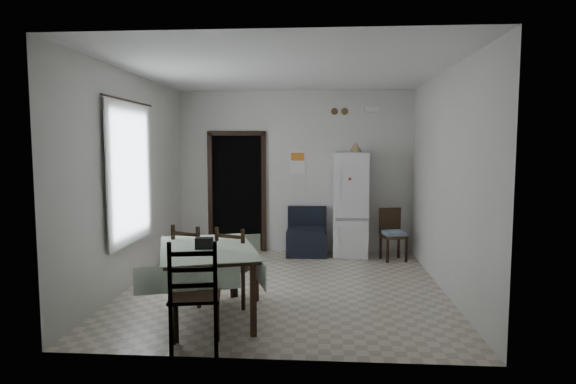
{
  "coord_description": "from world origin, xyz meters",
  "views": [
    {
      "loc": [
        0.49,
        -6.39,
        1.91
      ],
      "look_at": [
        0.0,
        0.5,
        1.25
      ],
      "focal_mm": 30.0,
      "sensor_mm": 36.0,
      "label": 1
    }
  ],
  "objects_px": {
    "navy_seat": "(307,232)",
    "dining_table": "(208,282)",
    "dining_chair_near_head": "(195,294)",
    "corner_chair": "(393,235)",
    "fridge": "(351,204)",
    "dining_chair_far_right": "(237,265)",
    "dining_chair_far_left": "(195,263)"
  },
  "relations": [
    {
      "from": "navy_seat",
      "to": "dining_table",
      "type": "distance_m",
      "value": 3.32
    },
    {
      "from": "dining_chair_near_head",
      "to": "corner_chair",
      "type": "bearing_deg",
      "value": -132.69
    },
    {
      "from": "fridge",
      "to": "navy_seat",
      "type": "bearing_deg",
      "value": -175.17
    },
    {
      "from": "navy_seat",
      "to": "dining_chair_near_head",
      "type": "height_order",
      "value": "dining_chair_near_head"
    },
    {
      "from": "fridge",
      "to": "corner_chair",
      "type": "height_order",
      "value": "fridge"
    },
    {
      "from": "fridge",
      "to": "dining_chair_far_right",
      "type": "xyz_separation_m",
      "value": [
        -1.53,
        -2.68,
        -0.42
      ]
    },
    {
      "from": "fridge",
      "to": "dining_chair_far_right",
      "type": "relative_size",
      "value": 1.89
    },
    {
      "from": "navy_seat",
      "to": "corner_chair",
      "type": "xyz_separation_m",
      "value": [
        1.46,
        -0.3,
        0.02
      ]
    },
    {
      "from": "corner_chair",
      "to": "dining_chair_far_right",
      "type": "bearing_deg",
      "value": -146.54
    },
    {
      "from": "dining_chair_far_left",
      "to": "dining_chair_near_head",
      "type": "xyz_separation_m",
      "value": [
        0.38,
        -1.4,
        0.05
      ]
    },
    {
      "from": "dining_chair_far_left",
      "to": "dining_chair_far_right",
      "type": "distance_m",
      "value": 0.54
    },
    {
      "from": "navy_seat",
      "to": "dining_chair_far_left",
      "type": "xyz_separation_m",
      "value": [
        -1.28,
        -2.64,
        0.07
      ]
    },
    {
      "from": "corner_chair",
      "to": "dining_chair_far_left",
      "type": "height_order",
      "value": "dining_chair_far_left"
    },
    {
      "from": "dining_chair_near_head",
      "to": "fridge",
      "type": "bearing_deg",
      "value": -122.96
    },
    {
      "from": "dining_table",
      "to": "corner_chair",
      "type": "bearing_deg",
      "value": 31.06
    },
    {
      "from": "dining_table",
      "to": "dining_chair_far_right",
      "type": "bearing_deg",
      "value": 44.44
    },
    {
      "from": "fridge",
      "to": "dining_chair_far_left",
      "type": "bearing_deg",
      "value": -123.15
    },
    {
      "from": "dining_table",
      "to": "dining_chair_far_right",
      "type": "height_order",
      "value": "dining_chair_far_right"
    },
    {
      "from": "corner_chair",
      "to": "dining_chair_near_head",
      "type": "relative_size",
      "value": 0.81
    },
    {
      "from": "dining_chair_near_head",
      "to": "dining_chair_far_left",
      "type": "bearing_deg",
      "value": -85.25
    },
    {
      "from": "navy_seat",
      "to": "dining_chair_near_head",
      "type": "xyz_separation_m",
      "value": [
        -0.91,
        -4.04,
        0.12
      ]
    },
    {
      "from": "fridge",
      "to": "dining_table",
      "type": "xyz_separation_m",
      "value": [
        -1.77,
        -3.16,
        -0.51
      ]
    },
    {
      "from": "dining_chair_far_left",
      "to": "dining_chair_far_right",
      "type": "height_order",
      "value": "dining_chair_far_left"
    },
    {
      "from": "dining_chair_far_right",
      "to": "dining_table",
      "type": "bearing_deg",
      "value": 82.01
    },
    {
      "from": "dining_table",
      "to": "dining_chair_far_right",
      "type": "distance_m",
      "value": 0.55
    },
    {
      "from": "dining_chair_far_left",
      "to": "navy_seat",
      "type": "bearing_deg",
      "value": -95.74
    },
    {
      "from": "fridge",
      "to": "dining_chair_near_head",
      "type": "distance_m",
      "value": 4.39
    },
    {
      "from": "dining_chair_far_left",
      "to": "dining_chair_far_right",
      "type": "relative_size",
      "value": 1.02
    },
    {
      "from": "dining_chair_near_head",
      "to": "dining_table",
      "type": "bearing_deg",
      "value": -94.29
    },
    {
      "from": "dining_table",
      "to": "dining_chair_far_right",
      "type": "xyz_separation_m",
      "value": [
        0.25,
        0.48,
        0.08
      ]
    },
    {
      "from": "dining_chair_far_left",
      "to": "dining_table",
      "type": "bearing_deg",
      "value": 138.76
    },
    {
      "from": "dining_chair_far_left",
      "to": "fridge",
      "type": "bearing_deg",
      "value": -107.74
    }
  ]
}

